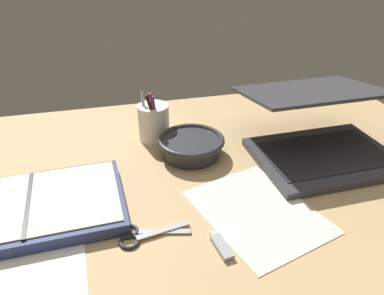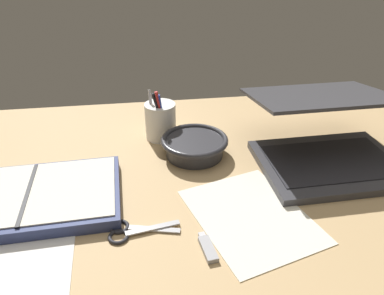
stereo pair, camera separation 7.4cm
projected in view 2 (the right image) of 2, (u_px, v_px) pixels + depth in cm
name	position (u px, v px, depth cm)	size (l,w,h in cm)	color
desk_top	(199.00, 193.00, 82.44)	(140.00, 100.00, 2.00)	tan
laptop	(326.00, 140.00, 89.76)	(33.92, 36.01, 16.61)	#38383D
bowl	(195.00, 145.00, 93.16)	(16.75, 16.75, 4.86)	#2D2D33
pen_cup	(161.00, 121.00, 99.97)	(8.22, 8.22, 14.31)	white
planner	(30.00, 198.00, 77.08)	(37.66, 24.72, 3.04)	navy
scissors	(128.00, 231.00, 70.15)	(13.59, 6.60, 0.80)	#B7B7BC
paper_sheet_front	(251.00, 216.00, 74.27)	(20.63, 26.47, 0.16)	silver
paper_sheet_beside_planner	(21.00, 252.00, 65.94)	(18.30, 25.37, 0.16)	white
usb_drive	(208.00, 248.00, 66.11)	(2.81, 7.35, 1.00)	#99999E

